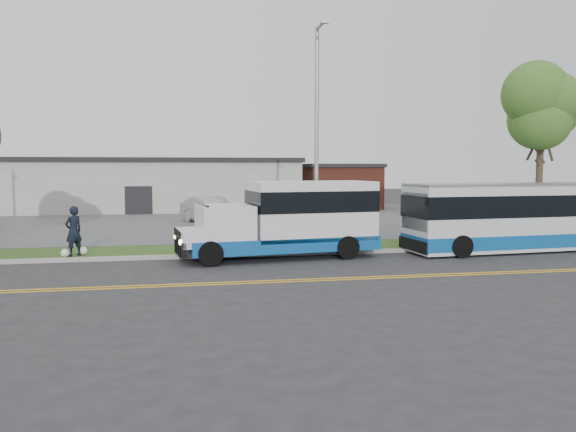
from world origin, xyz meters
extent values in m
plane|color=#28282B|center=(0.00, 0.00, 0.00)|extent=(140.00, 140.00, 0.00)
cube|color=gold|center=(0.00, -3.85, 0.01)|extent=(70.00, 0.12, 0.01)
cube|color=gold|center=(0.00, -4.15, 0.01)|extent=(70.00, 0.12, 0.01)
cube|color=#9E9B93|center=(0.00, 1.10, 0.07)|extent=(80.00, 0.30, 0.15)
cube|color=#2A4E1A|center=(0.00, 2.90, 0.05)|extent=(80.00, 3.30, 0.10)
cube|color=#4C4C4F|center=(0.00, 17.00, 0.05)|extent=(80.00, 25.00, 0.10)
cube|color=#9E9E99|center=(-6.00, 27.00, 2.00)|extent=(25.00, 10.00, 4.00)
cube|color=black|center=(-6.00, 27.00, 4.17)|extent=(25.40, 10.40, 0.35)
cube|color=black|center=(-6.00, 22.05, 1.10)|extent=(2.00, 0.15, 2.20)
cube|color=brown|center=(10.50, 26.00, 1.80)|extent=(6.00, 7.00, 3.60)
cube|color=black|center=(10.50, 26.00, 3.75)|extent=(6.30, 7.30, 0.30)
cylinder|color=#37251E|center=(14.00, 3.00, 2.48)|extent=(0.32, 0.32, 4.76)
ellipsoid|color=#306222|center=(14.00, 3.00, 6.22)|extent=(5.20, 5.20, 4.42)
cylinder|color=gray|center=(3.00, 2.80, 4.85)|extent=(0.18, 0.18, 9.50)
cylinder|color=gray|center=(3.00, 2.10, 9.50)|extent=(0.12, 1.40, 0.12)
cube|color=gray|center=(3.00, 1.45, 9.45)|extent=(0.35, 0.18, 0.12)
cube|color=#0D4B92|center=(1.08, 0.64, 0.60)|extent=(7.72, 3.43, 0.55)
cube|color=silver|center=(2.28, 0.79, 1.87)|extent=(5.11, 3.10, 2.31)
cube|color=black|center=(2.28, 0.79, 2.25)|extent=(5.13, 3.15, 0.82)
cube|color=silver|center=(-1.21, 0.36, 1.48)|extent=(2.25, 2.59, 1.32)
cube|color=black|center=(-2.02, 0.25, 1.70)|extent=(0.37, 2.08, 0.99)
cube|color=silver|center=(-2.41, 0.21, 0.93)|extent=(1.37, 2.37, 0.60)
cube|color=black|center=(-2.90, 0.15, 0.60)|extent=(0.44, 2.25, 0.55)
sphere|color=#FFD88C|center=(-2.85, -0.68, 0.88)|extent=(0.25, 0.25, 0.22)
sphere|color=#FFD88C|center=(-3.05, 0.96, 0.88)|extent=(0.25, 0.25, 0.22)
cylinder|color=black|center=(-1.82, -0.92, 0.46)|extent=(0.95, 0.42, 0.92)
cylinder|color=black|center=(-2.12, 1.44, 0.46)|extent=(0.95, 0.42, 0.92)
cylinder|color=black|center=(3.52, -0.25, 0.46)|extent=(0.95, 0.42, 0.92)
cylinder|color=black|center=(3.22, 2.10, 0.46)|extent=(0.95, 0.42, 0.92)
cube|color=silver|center=(11.65, 0.60, 1.46)|extent=(10.53, 3.11, 2.74)
cube|color=#0D4B92|center=(11.65, 0.60, 0.52)|extent=(10.55, 3.13, 0.57)
cube|color=black|center=(11.65, 0.60, 1.98)|extent=(10.57, 3.15, 0.90)
cube|color=black|center=(6.51, 0.22, 1.79)|extent=(0.25, 2.17, 1.51)
cube|color=black|center=(6.45, 0.22, 0.42)|extent=(0.29, 2.36, 0.47)
cube|color=gray|center=(11.65, 0.60, 2.85)|extent=(10.53, 3.11, 0.11)
cylinder|color=black|center=(8.06, -0.78, 0.45)|extent=(0.93, 0.37, 0.91)
cylinder|color=black|center=(7.89, 1.44, 0.45)|extent=(0.93, 0.37, 0.91)
cylinder|color=black|center=(14.02, 1.89, 0.45)|extent=(0.93, 0.37, 0.91)
imported|color=black|center=(-7.01, 1.90, 1.08)|extent=(0.84, 0.84, 1.97)
imported|color=#A0A2A7|center=(-1.06, 14.25, 0.92)|extent=(3.90, 5.19, 1.64)
sphere|color=white|center=(-7.31, 1.65, 0.26)|extent=(0.32, 0.32, 0.32)
sphere|color=white|center=(-6.71, 2.15, 0.26)|extent=(0.32, 0.32, 0.32)
camera|label=1|loc=(-2.80, -21.16, 3.56)|focal=35.00mm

